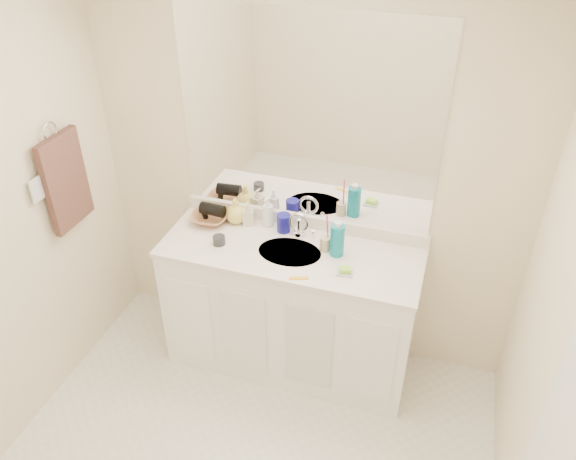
# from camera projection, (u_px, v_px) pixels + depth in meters

# --- Properties ---
(ceiling) EXTENTS (2.60, 2.60, 0.02)m
(ceiling) POSITION_uv_depth(u_px,v_px,m) (181.00, 16.00, 1.58)
(ceiling) COLOR white
(ceiling) RESTS_ON wall_back
(wall_back) EXTENTS (2.60, 0.02, 2.40)m
(wall_back) POSITION_uv_depth(u_px,v_px,m) (305.00, 179.00, 3.27)
(wall_back) COLOR #FAE9C3
(wall_back) RESTS_ON floor
(wall_right) EXTENTS (0.02, 2.60, 2.40)m
(wall_right) POSITION_uv_depth(u_px,v_px,m) (562.00, 410.00, 1.91)
(wall_right) COLOR #FAE9C3
(wall_right) RESTS_ON floor
(vanity_cabinet) EXTENTS (1.50, 0.55, 0.85)m
(vanity_cabinet) POSITION_uv_depth(u_px,v_px,m) (290.00, 309.00, 3.49)
(vanity_cabinet) COLOR white
(vanity_cabinet) RESTS_ON floor
(countertop) EXTENTS (1.52, 0.57, 0.03)m
(countertop) POSITION_uv_depth(u_px,v_px,m) (291.00, 252.00, 3.24)
(countertop) COLOR white
(countertop) RESTS_ON vanity_cabinet
(backsplash) EXTENTS (1.52, 0.03, 0.08)m
(backsplash) POSITION_uv_depth(u_px,v_px,m) (304.00, 221.00, 3.42)
(backsplash) COLOR white
(backsplash) RESTS_ON countertop
(sink_basin) EXTENTS (0.37, 0.37, 0.02)m
(sink_basin) POSITION_uv_depth(u_px,v_px,m) (290.00, 253.00, 3.23)
(sink_basin) COLOR #B7B1A0
(sink_basin) RESTS_ON countertop
(faucet) EXTENTS (0.02, 0.02, 0.11)m
(faucet) POSITION_uv_depth(u_px,v_px,m) (299.00, 227.00, 3.33)
(faucet) COLOR silver
(faucet) RESTS_ON countertop
(mirror) EXTENTS (1.48, 0.01, 1.20)m
(mirror) POSITION_uv_depth(u_px,v_px,m) (306.00, 122.00, 3.07)
(mirror) COLOR white
(mirror) RESTS_ON wall_back
(blue_mug) EXTENTS (0.10, 0.10, 0.11)m
(blue_mug) POSITION_uv_depth(u_px,v_px,m) (284.00, 223.00, 3.37)
(blue_mug) COLOR navy
(blue_mug) RESTS_ON countertop
(tan_cup) EXTENTS (0.08, 0.08, 0.08)m
(tan_cup) POSITION_uv_depth(u_px,v_px,m) (325.00, 244.00, 3.21)
(tan_cup) COLOR #C6B58C
(tan_cup) RESTS_ON countertop
(toothbrush) EXTENTS (0.02, 0.04, 0.19)m
(toothbrush) POSITION_uv_depth(u_px,v_px,m) (327.00, 228.00, 3.15)
(toothbrush) COLOR #FC4272
(toothbrush) RESTS_ON tan_cup
(mouthwash_bottle) EXTENTS (0.10, 0.10, 0.19)m
(mouthwash_bottle) POSITION_uv_depth(u_px,v_px,m) (337.00, 240.00, 3.15)
(mouthwash_bottle) COLOR #0C8397
(mouthwash_bottle) RESTS_ON countertop
(soap_dish) EXTENTS (0.10, 0.08, 0.01)m
(soap_dish) POSITION_uv_depth(u_px,v_px,m) (345.00, 272.00, 3.05)
(soap_dish) COLOR silver
(soap_dish) RESTS_ON countertop
(green_soap) EXTENTS (0.08, 0.06, 0.02)m
(green_soap) POSITION_uv_depth(u_px,v_px,m) (345.00, 270.00, 3.04)
(green_soap) COLOR #9CE938
(green_soap) RESTS_ON soap_dish
(orange_comb) EXTENTS (0.11, 0.06, 0.00)m
(orange_comb) POSITION_uv_depth(u_px,v_px,m) (299.00, 278.00, 3.01)
(orange_comb) COLOR #FFAC1A
(orange_comb) RESTS_ON countertop
(dark_jar) EXTENTS (0.10, 0.10, 0.05)m
(dark_jar) POSITION_uv_depth(u_px,v_px,m) (219.00, 240.00, 3.27)
(dark_jar) COLOR #27282C
(dark_jar) RESTS_ON countertop
(soap_bottle_white) EXTENTS (0.09, 0.09, 0.19)m
(soap_bottle_white) POSITION_uv_depth(u_px,v_px,m) (268.00, 212.00, 3.40)
(soap_bottle_white) COLOR white
(soap_bottle_white) RESTS_ON countertop
(soap_bottle_cream) EXTENTS (0.08, 0.09, 0.15)m
(soap_bottle_cream) POSITION_uv_depth(u_px,v_px,m) (248.00, 213.00, 3.42)
(soap_bottle_cream) COLOR beige
(soap_bottle_cream) RESTS_ON countertop
(soap_bottle_yellow) EXTENTS (0.13, 0.13, 0.16)m
(soap_bottle_yellow) POSITION_uv_depth(u_px,v_px,m) (236.00, 211.00, 3.44)
(soap_bottle_yellow) COLOR #EED85C
(soap_bottle_yellow) RESTS_ON countertop
(wicker_basket) EXTENTS (0.24, 0.24, 0.06)m
(wicker_basket) POSITION_uv_depth(u_px,v_px,m) (210.00, 217.00, 3.47)
(wicker_basket) COLOR #AC6F45
(wicker_basket) RESTS_ON countertop
(hair_dryer) EXTENTS (0.16, 0.09, 0.08)m
(hair_dryer) POSITION_uv_depth(u_px,v_px,m) (213.00, 210.00, 3.43)
(hair_dryer) COLOR black
(hair_dryer) RESTS_ON wicker_basket
(towel_ring) EXTENTS (0.01, 0.11, 0.11)m
(towel_ring) POSITION_uv_depth(u_px,v_px,m) (50.00, 131.00, 2.99)
(towel_ring) COLOR silver
(towel_ring) RESTS_ON wall_left
(hand_towel) EXTENTS (0.04, 0.32, 0.55)m
(hand_towel) POSITION_uv_depth(u_px,v_px,m) (66.00, 181.00, 3.15)
(hand_towel) COLOR #35211C
(hand_towel) RESTS_ON towel_ring
(switch_plate) EXTENTS (0.01, 0.08, 0.13)m
(switch_plate) POSITION_uv_depth(u_px,v_px,m) (37.00, 190.00, 2.97)
(switch_plate) COLOR white
(switch_plate) RESTS_ON wall_left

